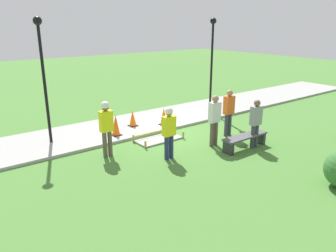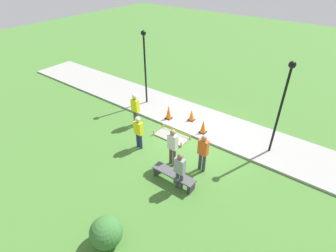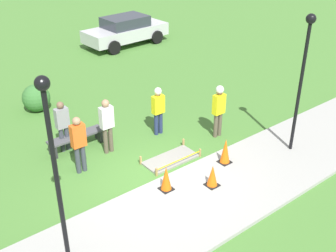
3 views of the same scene
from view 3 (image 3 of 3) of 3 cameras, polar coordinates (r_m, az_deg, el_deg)
ground_plane at (r=11.82m, az=-1.22°, el=-7.43°), size 60.00×60.00×0.00m
sidewalk at (r=10.91m, az=3.42°, el=-10.64°), size 28.00×2.87×0.10m
wet_concrete_patch at (r=12.67m, az=0.37°, el=-4.54°), size 1.70×0.83×0.27m
traffic_cone_near_patch at (r=11.14m, az=-0.25°, el=-7.10°), size 0.34×0.34×0.71m
traffic_cone_far_patch at (r=11.36m, az=6.04°, el=-6.71°), size 0.34×0.34×0.63m
traffic_cone_sidewalk_edge at (r=12.32m, az=7.77°, el=-3.38°), size 0.34×0.34×0.78m
park_bench at (r=13.44m, az=-12.31°, el=-1.70°), size 1.81×0.44×0.46m
worker_supervisor at (r=13.57m, az=6.90°, el=2.63°), size 0.40×0.26×1.80m
worker_assistant at (r=13.66m, az=-1.34°, el=2.56°), size 0.40×0.24×1.66m
bystander_in_orange_shirt at (r=11.93m, az=-12.01°, el=-2.07°), size 0.40×0.23×1.75m
bystander_in_gray_shirt at (r=12.74m, az=-8.28°, el=0.42°), size 0.40×0.23×1.78m
bystander_in_white_shirt at (r=13.13m, az=-14.10°, el=0.33°), size 0.40×0.22×1.66m
lamppost_near at (r=12.50m, az=17.87°, el=7.75°), size 0.28×0.28×4.16m
lamppost_far at (r=8.13m, az=-15.41°, el=-3.08°), size 0.28×0.28×4.17m
parked_car_silver at (r=23.09m, az=-5.76°, el=12.79°), size 4.62×2.19×1.53m
shrub_rounded_near at (r=16.19m, az=-17.42°, el=3.65°), size 1.01×1.01×1.01m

